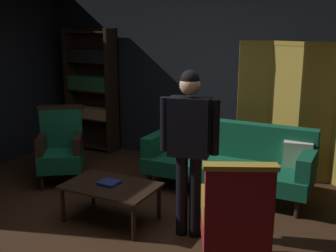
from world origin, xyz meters
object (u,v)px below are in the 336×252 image
standing_figure (189,139)px  coffee_table (111,189)px  armchair_gilt_accent (235,218)px  folding_screen (300,111)px  armchair_wing_left (61,148)px  book_navy_cloth (109,183)px  bookshelf (92,87)px  velvet_couch (229,157)px

standing_figure → coffee_table: bearing=-174.1°
armchair_gilt_accent → folding_screen: bearing=88.0°
armchair_wing_left → armchair_gilt_accent: bearing=-19.0°
coffee_table → book_navy_cloth: 0.07m
bookshelf → velvet_couch: bearing=-15.4°
velvet_couch → standing_figure: size_ratio=1.25×
armchair_gilt_accent → book_navy_cloth: bearing=168.8°
bookshelf → standing_figure: bearing=-37.0°
standing_figure → armchair_gilt_accent: bearing=-32.0°
bookshelf → velvet_couch: (2.70, -0.74, -0.63)m
coffee_table → book_navy_cloth: bearing=159.9°
standing_figure → book_navy_cloth: standing_figure is taller
folding_screen → armchair_wing_left: bearing=-152.0°
folding_screen → standing_figure: size_ratio=1.12×
standing_figure → bookshelf: bearing=143.0°
coffee_table → bookshelf: bearing=130.5°
armchair_wing_left → book_navy_cloth: 1.40m
folding_screen → coffee_table: (-1.59, -2.18, -0.61)m
bookshelf → armchair_gilt_accent: bearing=-36.2°
velvet_couch → coffee_table: (-0.87, -1.40, -0.08)m
armchair_wing_left → book_navy_cloth: (1.24, -0.65, -0.05)m
coffee_table → standing_figure: bearing=5.9°
armchair_gilt_accent → standing_figure: standing_figure is taller
armchair_gilt_accent → book_navy_cloth: (-1.53, 0.30, -0.05)m
bookshelf → velvet_couch: size_ratio=0.97×
velvet_couch → armchair_wing_left: 2.26m
folding_screen → book_navy_cloth: 2.76m
standing_figure → folding_screen: bearing=71.4°
velvet_couch → coffee_table: size_ratio=2.12×
folding_screen → standing_figure: folding_screen is taller
coffee_table → book_navy_cloth: book_navy_cloth is taller
folding_screen → armchair_wing_left: (-2.85, -1.52, -0.50)m
bookshelf → armchair_gilt_accent: bookshelf is taller
bookshelf → armchair_gilt_accent: 4.17m
folding_screen → velvet_couch: size_ratio=0.90×
velvet_couch → book_navy_cloth: (-0.89, -1.39, -0.02)m
coffee_table → standing_figure: standing_figure is taller
velvet_couch → bookshelf: bearing=164.6°
coffee_table → armchair_wing_left: (-1.26, 0.66, 0.12)m
armchair_wing_left → book_navy_cloth: armchair_wing_left is taller
folding_screen → standing_figure: (-0.70, -2.08, 0.04)m
velvet_couch → armchair_wing_left: (-2.13, -0.74, 0.04)m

